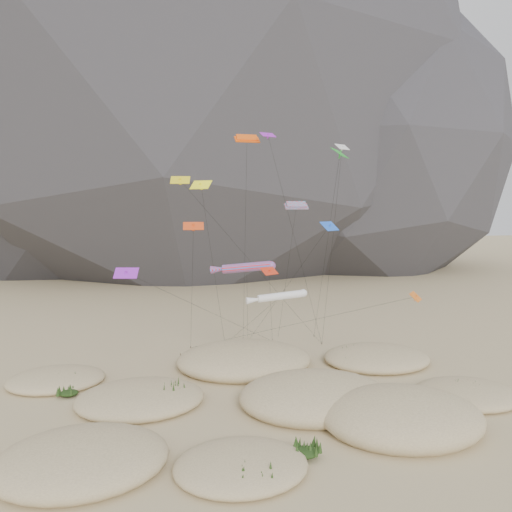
# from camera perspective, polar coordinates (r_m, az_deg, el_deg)

# --- Properties ---
(ground) EXTENTS (500.00, 500.00, 0.00)m
(ground) POSITION_cam_1_polar(r_m,az_deg,el_deg) (48.15, 3.39, -17.92)
(ground) COLOR #CCB789
(ground) RESTS_ON ground
(rock_headland) EXTENTS (226.37, 148.64, 177.50)m
(rock_headland) POSITION_cam_1_polar(r_m,az_deg,el_deg) (170.81, -6.01, 23.85)
(rock_headland) COLOR black
(rock_headland) RESTS_ON ground
(dunes) EXTENTS (51.86, 34.76, 4.09)m
(dunes) POSITION_cam_1_polar(r_m,az_deg,el_deg) (51.80, 2.51, -15.30)
(dunes) COLOR #CCB789
(dunes) RESTS_ON ground
(dune_grass) EXTENTS (42.85, 28.91, 1.44)m
(dune_grass) POSITION_cam_1_polar(r_m,az_deg,el_deg) (50.97, 1.81, -15.50)
(dune_grass) COLOR black
(dune_grass) RESTS_ON ground
(kite_stakes) EXTENTS (20.08, 5.30, 0.30)m
(kite_stakes) POSITION_cam_1_polar(r_m,az_deg,el_deg) (70.69, -0.83, -10.02)
(kite_stakes) COLOR #3F2D1E
(kite_stakes) RESTS_ON ground
(rainbow_tube_kite) EXTENTS (7.13, 14.53, 13.26)m
(rainbow_tube_kite) POSITION_cam_1_polar(r_m,az_deg,el_deg) (56.15, -1.33, -1.33)
(rainbow_tube_kite) COLOR red
(rainbow_tube_kite) RESTS_ON ground
(white_tube_kite) EXTENTS (8.39, 12.54, 9.71)m
(white_tube_kite) POSITION_cam_1_polar(r_m,az_deg,el_deg) (57.41, 2.57, -4.65)
(white_tube_kite) COLOR silver
(white_tube_kite) RESTS_ON ground
(orange_parafoil) EXTENTS (3.19, 12.37, 27.61)m
(orange_parafoil) POSITION_cam_1_polar(r_m,az_deg,el_deg) (59.12, -1.04, 12.98)
(orange_parafoil) COLOR #E24D0B
(orange_parafoil) RESTS_ON ground
(multi_parafoil) EXTENTS (4.07, 18.44, 19.86)m
(multi_parafoil) POSITION_cam_1_polar(r_m,az_deg,el_deg) (54.70, 4.60, 5.53)
(multi_parafoil) COLOR red
(multi_parafoil) RESTS_ON ground
(delta_kites) EXTENTS (32.99, 21.43, 27.63)m
(delta_kites) POSITION_cam_1_polar(r_m,az_deg,el_deg) (55.01, 1.92, 4.54)
(delta_kites) COLOR silver
(delta_kites) RESTS_ON ground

